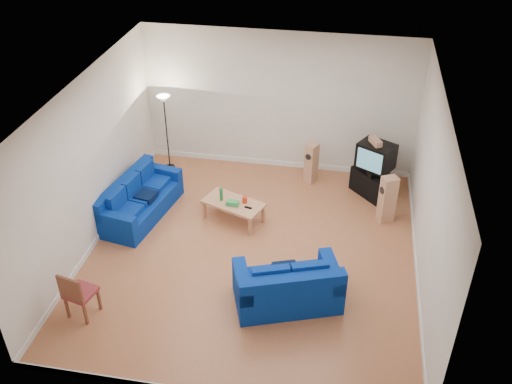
% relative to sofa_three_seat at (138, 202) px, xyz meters
% --- Properties ---
extents(room, '(6.01, 6.51, 3.21)m').
position_rel_sofa_three_seat_xyz_m(room, '(2.51, -0.81, 1.25)').
color(room, brown).
rests_on(room, ground).
extents(sofa_three_seat, '(1.24, 2.18, 0.79)m').
position_rel_sofa_three_seat_xyz_m(sofa_three_seat, '(0.00, 0.00, 0.00)').
color(sofa_three_seat, navy).
rests_on(sofa_three_seat, ground).
extents(sofa_loveseat, '(1.94, 1.48, 0.86)m').
position_rel_sofa_three_seat_xyz_m(sofa_loveseat, '(3.33, -2.01, 0.03)').
color(sofa_loveseat, navy).
rests_on(sofa_loveseat, ground).
extents(coffee_table, '(1.33, 0.98, 0.43)m').
position_rel_sofa_three_seat_xyz_m(coffee_table, '(1.95, 0.13, 0.09)').
color(coffee_table, tan).
rests_on(coffee_table, ground).
extents(bottle, '(0.09, 0.09, 0.29)m').
position_rel_sofa_three_seat_xyz_m(bottle, '(1.70, 0.17, 0.28)').
color(bottle, '#197233').
rests_on(bottle, coffee_table).
extents(tissue_box, '(0.25, 0.15, 0.10)m').
position_rel_sofa_three_seat_xyz_m(tissue_box, '(1.96, 0.03, 0.19)').
color(tissue_box, green).
rests_on(tissue_box, coffee_table).
extents(red_canister, '(0.12, 0.12, 0.14)m').
position_rel_sofa_three_seat_xyz_m(red_canister, '(2.18, 0.16, 0.21)').
color(red_canister, red).
rests_on(red_canister, coffee_table).
extents(remote, '(0.15, 0.08, 0.02)m').
position_rel_sofa_three_seat_xyz_m(remote, '(2.28, -0.01, 0.15)').
color(remote, black).
rests_on(remote, coffee_table).
extents(tv_stand, '(0.98, 1.00, 0.55)m').
position_rel_sofa_three_seat_xyz_m(tv_stand, '(4.68, 1.59, -0.02)').
color(tv_stand, black).
rests_on(tv_stand, ground).
extents(av_receiver, '(0.55, 0.58, 0.11)m').
position_rel_sofa_three_seat_xyz_m(av_receiver, '(4.66, 1.58, 0.31)').
color(av_receiver, black).
rests_on(av_receiver, tv_stand).
extents(television, '(0.88, 0.80, 0.55)m').
position_rel_sofa_three_seat_xyz_m(television, '(4.68, 1.62, 0.64)').
color(television, black).
rests_on(television, av_receiver).
extents(centre_speaker, '(0.29, 0.38, 0.12)m').
position_rel_sofa_three_seat_xyz_m(centre_speaker, '(4.63, 1.62, 0.98)').
color(centre_speaker, tan).
rests_on(centre_speaker, television).
extents(speaker_left, '(0.31, 0.34, 0.92)m').
position_rel_sofa_three_seat_xyz_m(speaker_left, '(3.33, 1.89, 0.17)').
color(speaker_left, tan).
rests_on(speaker_left, ground).
extents(speaker_right, '(0.37, 0.34, 1.01)m').
position_rel_sofa_three_seat_xyz_m(speaker_right, '(4.95, 0.68, 0.21)').
color(speaker_right, tan).
rests_on(speaker_right, ground).
extents(floor_lamp, '(0.31, 0.31, 1.80)m').
position_rel_sofa_three_seat_xyz_m(floor_lamp, '(0.06, 1.89, 1.19)').
color(floor_lamp, black).
rests_on(floor_lamp, ground).
extents(dining_chair, '(0.53, 0.53, 0.92)m').
position_rel_sofa_three_seat_xyz_m(dining_chair, '(0.07, -2.90, 0.22)').
color(dining_chair, brown).
rests_on(dining_chair, ground).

